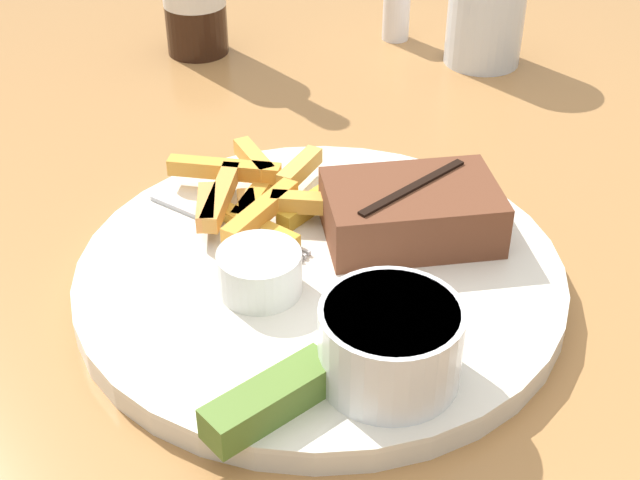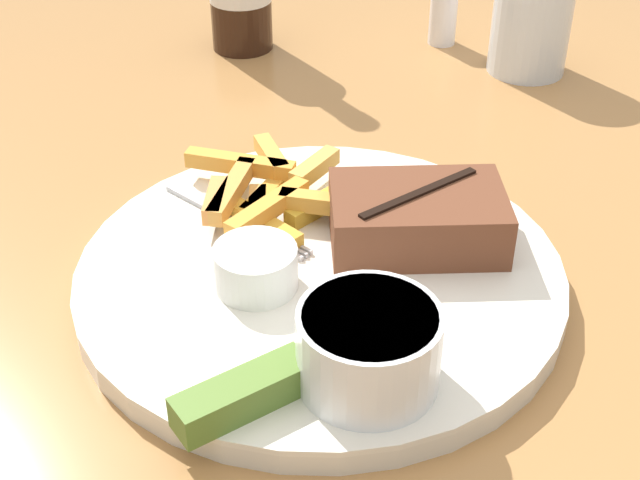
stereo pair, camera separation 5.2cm
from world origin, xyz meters
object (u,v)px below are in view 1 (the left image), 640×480
(steak_portion, at_px, (411,212))
(coleslaw_cup, at_px, (390,339))
(dinner_plate, at_px, (320,276))
(salt_shaker, at_px, (397,8))
(drinking_glass, at_px, (486,9))
(dipping_sauce_cup, at_px, (260,270))
(pickle_spear, at_px, (270,400))
(fork_utensil, at_px, (220,222))

(steak_portion, bearing_deg, coleslaw_cup, -98.59)
(dinner_plate, height_order, salt_shaker, salt_shaker)
(coleslaw_cup, relative_size, drinking_glass, 0.73)
(dipping_sauce_cup, relative_size, salt_shaker, 0.81)
(steak_portion, distance_m, drinking_glass, 0.34)
(salt_shaker, bearing_deg, dipping_sauce_cup, -103.49)
(coleslaw_cup, bearing_deg, salt_shaker, 86.58)
(dipping_sauce_cup, xyz_separation_m, salt_shaker, (0.11, 0.45, -0.00))
(pickle_spear, xyz_separation_m, drinking_glass, (0.18, 0.50, 0.03))
(dinner_plate, xyz_separation_m, drinking_glass, (0.15, 0.37, 0.04))
(dinner_plate, bearing_deg, fork_utensil, 146.14)
(fork_utensil, bearing_deg, steak_portion, 28.82)
(pickle_spear, relative_size, salt_shaker, 1.12)
(coleslaw_cup, bearing_deg, dipping_sauce_cup, 135.51)
(dinner_plate, bearing_deg, coleslaw_cup, -68.65)
(drinking_glass, bearing_deg, salt_shaker, 145.07)
(steak_portion, relative_size, fork_utensil, 1.07)
(dinner_plate, bearing_deg, steak_portion, 30.35)
(steak_portion, xyz_separation_m, coleslaw_cup, (-0.02, -0.14, 0.01))
(dipping_sauce_cup, relative_size, fork_utensil, 0.45)
(coleslaw_cup, bearing_deg, steak_portion, 81.41)
(salt_shaker, bearing_deg, steak_portion, -91.58)
(drinking_glass, bearing_deg, pickle_spear, -109.58)
(fork_utensil, bearing_deg, dinner_plate, -0.00)
(pickle_spear, height_order, fork_utensil, pickle_spear)
(fork_utensil, height_order, salt_shaker, salt_shaker)
(salt_shaker, bearing_deg, coleslaw_cup, -93.42)
(dinner_plate, height_order, pickle_spear, pickle_spear)
(pickle_spear, distance_m, drinking_glass, 0.53)
(coleslaw_cup, bearing_deg, dinner_plate, 111.35)
(coleslaw_cup, xyz_separation_m, salt_shaker, (0.03, 0.53, -0.01))
(fork_utensil, bearing_deg, salt_shaker, 103.33)
(dinner_plate, height_order, drinking_glass, drinking_glass)
(steak_portion, bearing_deg, fork_utensil, 174.96)
(dipping_sauce_cup, distance_m, salt_shaker, 0.46)
(coleslaw_cup, distance_m, fork_utensil, 0.19)
(dinner_plate, height_order, dipping_sauce_cup, dipping_sauce_cup)
(dinner_plate, distance_m, pickle_spear, 0.14)
(dipping_sauce_cup, xyz_separation_m, drinking_glass, (0.19, 0.39, 0.02))
(dipping_sauce_cup, distance_m, drinking_glass, 0.44)
(salt_shaker, bearing_deg, fork_utensil, -110.53)
(pickle_spear, bearing_deg, coleslaw_cup, 25.19)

